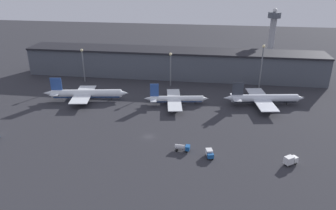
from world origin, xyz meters
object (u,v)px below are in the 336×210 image
at_px(airplane_0, 86,94).
at_px(service_vehicle_1, 210,153).
at_px(service_vehicle_2, 182,147).
at_px(airplane_2, 264,99).
at_px(service_vehicle_0, 290,160).
at_px(control_tower, 272,33).
at_px(airplane_1, 176,99).

distance_m(airplane_0, service_vehicle_1, 86.15).
relative_size(airplane_0, service_vehicle_2, 7.61).
distance_m(airplane_2, service_vehicle_0, 58.04).
relative_size(airplane_0, service_vehicle_1, 9.17).
height_order(service_vehicle_2, control_tower, control_tower).
height_order(airplane_0, airplane_1, airplane_0).
relative_size(airplane_0, airplane_2, 1.07).
distance_m(airplane_1, airplane_2, 47.58).
xyz_separation_m(service_vehicle_2, control_tower, (52.16, 131.38, 22.96)).
bearing_deg(control_tower, airplane_2, -99.77).
xyz_separation_m(service_vehicle_0, service_vehicle_1, (-30.61, 1.12, -0.33)).
bearing_deg(service_vehicle_1, control_tower, 148.85).
relative_size(airplane_0, control_tower, 1.12).
bearing_deg(airplane_0, service_vehicle_0, -36.04).
relative_size(airplane_1, service_vehicle_0, 6.10).
bearing_deg(airplane_0, service_vehicle_2, -47.53).
distance_m(service_vehicle_1, control_tower, 142.58).
xyz_separation_m(airplane_1, control_tower, (60.67, 83.00, 21.59)).
bearing_deg(airplane_2, service_vehicle_0, -96.24).
bearing_deg(service_vehicle_2, service_vehicle_0, -2.60).
height_order(airplane_1, service_vehicle_0, airplane_1).
distance_m(service_vehicle_1, service_vehicle_2, 11.53).
bearing_deg(service_vehicle_0, airplane_0, 117.49).
bearing_deg(airplane_2, airplane_0, 174.85).
height_order(airplane_1, control_tower, control_tower).
relative_size(airplane_2, service_vehicle_2, 7.08).
bearing_deg(control_tower, service_vehicle_1, -106.98).
xyz_separation_m(airplane_0, airplane_2, (97.80, 6.79, -0.14)).
bearing_deg(service_vehicle_2, airplane_2, 57.46).
relative_size(service_vehicle_1, service_vehicle_2, 0.83).
xyz_separation_m(service_vehicle_1, control_tower, (41.09, 134.60, 22.87)).
xyz_separation_m(airplane_0, service_vehicle_2, (59.03, -46.81, -2.31)).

